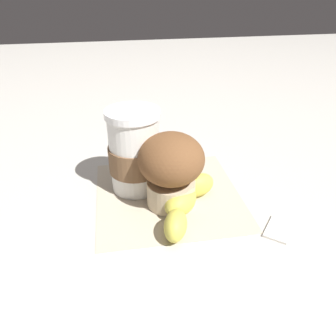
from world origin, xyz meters
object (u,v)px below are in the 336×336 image
at_px(muffin, 173,167).
at_px(sugar_packet, 279,228).
at_px(banana, 185,203).
at_px(coffee_cup, 135,152).

relative_size(muffin, sugar_packet, 2.29).
xyz_separation_m(banana, sugar_packet, (0.12, -0.06, -0.02)).
bearing_deg(banana, muffin, 111.62).
distance_m(coffee_cup, sugar_packet, 0.24).
distance_m(coffee_cup, banana, 0.11).
height_order(muffin, banana, muffin).
relative_size(banana, sugar_packet, 2.81).
relative_size(coffee_cup, sugar_packet, 2.67).
height_order(coffee_cup, banana, coffee_cup).
bearing_deg(muffin, coffee_cup, 132.20).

